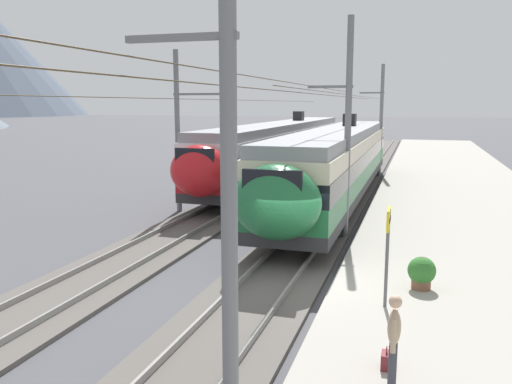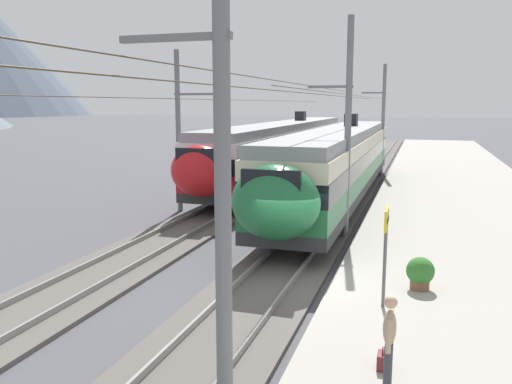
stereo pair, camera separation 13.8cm
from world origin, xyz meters
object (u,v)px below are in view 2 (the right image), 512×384
at_px(train_far_track, 284,146).
at_px(catenary_mast_east, 382,119).
at_px(catenary_mast_west, 216,193).
at_px(catenary_mast_far_side, 181,129).
at_px(platform_sign, 386,236).
at_px(passenger_walking, 389,338).
at_px(potted_plant_platform_edge, 420,272).
at_px(catenary_mast_mid, 345,128).
at_px(train_near_platform, 339,161).
at_px(handbag_beside_passenger, 382,361).

bearing_deg(train_far_track, catenary_mast_east, -68.25).
distance_m(catenary_mast_west, catenary_mast_far_side, 17.65).
bearing_deg(catenary_mast_far_side, train_far_track, -8.56).
distance_m(platform_sign, passenger_walking, 3.86).
height_order(catenary_mast_east, passenger_walking, catenary_mast_east).
distance_m(passenger_walking, potted_plant_platform_edge, 5.33).
height_order(catenary_mast_far_side, potted_plant_platform_edge, catenary_mast_far_side).
bearing_deg(catenary_mast_far_side, catenary_mast_east, -28.84).
relative_size(catenary_mast_west, catenary_mast_far_side, 1.00).
bearing_deg(catenary_mast_mid, potted_plant_platform_edge, -153.39).
xyz_separation_m(train_near_platform, potted_plant_platform_edge, (-12.83, -4.12, -1.43)).
xyz_separation_m(catenary_mast_west, potted_plant_platform_edge, (7.02, -2.85, -3.09)).
bearing_deg(catenary_mast_mid, catenary_mast_east, 0.02).
bearing_deg(catenary_mast_far_side, platform_sign, -135.20).
bearing_deg(catenary_mast_east, potted_plant_platform_edge, -173.05).
relative_size(catenary_mast_mid, catenary_mast_far_side, 1.00).
xyz_separation_m(catenary_mast_west, passenger_walking, (1.73, -2.37, -2.62)).
height_order(train_near_platform, platform_sign, train_near_platform).
xyz_separation_m(catenary_mast_east, catenary_mast_far_side, (-14.71, 8.10, -0.09)).
bearing_deg(catenary_mast_west, potted_plant_platform_edge, -22.13).
relative_size(train_near_platform, catenary_mast_west, 0.56).
bearing_deg(train_near_platform, platform_sign, -167.07).
distance_m(catenary_mast_west, platform_sign, 6.13).
distance_m(train_near_platform, potted_plant_platform_edge, 13.56).
bearing_deg(catenary_mast_mid, train_near_platform, 10.12).
distance_m(catenary_mast_mid, platform_sign, 7.79).
bearing_deg(catenary_mast_far_side, catenary_mast_west, -152.70).
xyz_separation_m(catenary_mast_west, catenary_mast_east, (30.40, -0.01, 0.17)).
height_order(catenary_mast_east, potted_plant_platform_edge, catenary_mast_east).
xyz_separation_m(catenary_mast_east, handbag_beside_passenger, (-27.93, -2.23, -3.58)).
bearing_deg(passenger_walking, train_far_track, 18.24).
relative_size(train_near_platform, catenary_mast_east, 0.56).
xyz_separation_m(catenary_mast_mid, potted_plant_platform_edge, (-5.68, -2.84, -3.45)).
height_order(train_far_track, potted_plant_platform_edge, train_far_track).
bearing_deg(catenary_mast_far_side, handbag_beside_passenger, -142.00).
bearing_deg(catenary_mast_west, handbag_beside_passenger, -42.11).
distance_m(train_near_platform, passenger_walking, 18.51).
bearing_deg(platform_sign, catenary_mast_mid, 15.66).
bearing_deg(handbag_beside_passenger, platform_sign, 3.83).
bearing_deg(handbag_beside_passenger, train_near_platform, 11.38).
bearing_deg(train_near_platform, handbag_beside_passenger, -168.62).
distance_m(catenary_mast_mid, potted_plant_platform_edge, 7.23).
xyz_separation_m(catenary_mast_east, potted_plant_platform_edge, (-23.38, -2.85, -3.26)).
bearing_deg(potted_plant_platform_edge, train_near_platform, 17.80).
height_order(catenary_mast_east, catenary_mast_far_side, catenary_mast_east).
relative_size(handbag_beside_passenger, potted_plant_platform_edge, 0.49).
bearing_deg(platform_sign, train_near_platform, 12.93).
distance_m(train_near_platform, train_far_track, 9.47).
relative_size(catenary_mast_east, platform_sign, 19.36).
bearing_deg(catenary_mast_far_side, catenary_mast_mid, -110.27).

